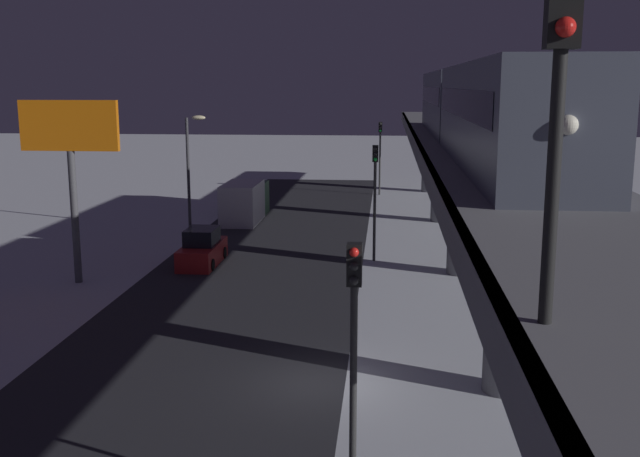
# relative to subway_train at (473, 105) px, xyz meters

# --- Properties ---
(ground_plane) EXTENTS (240.00, 240.00, 0.00)m
(ground_plane) POSITION_rel_subway_train_xyz_m (6.10, 11.93, -8.69)
(ground_plane) COLOR silver
(avenue_asphalt) EXTENTS (11.00, 105.52, 0.01)m
(avenue_asphalt) POSITION_rel_subway_train_xyz_m (10.58, 11.93, -8.69)
(avenue_asphalt) COLOR #28282D
(avenue_asphalt) RESTS_ON ground_plane
(elevated_railway) EXTENTS (5.00, 105.52, 6.91)m
(elevated_railway) POSITION_rel_subway_train_xyz_m (0.09, 11.93, -2.73)
(elevated_railway) COLOR slate
(elevated_railway) RESTS_ON ground_plane
(subway_train) EXTENTS (2.94, 36.87, 3.40)m
(subway_train) POSITION_rel_subway_train_xyz_m (0.00, 0.00, 0.00)
(subway_train) COLOR #4C5160
(subway_train) RESTS_ON elevated_railway
(rail_signal) EXTENTS (0.36, 0.41, 4.00)m
(rail_signal) POSITION_rel_subway_train_xyz_m (1.98, 26.32, 0.95)
(rail_signal) COLOR black
(rail_signal) RESTS_ON elevated_railway
(sedan_red) EXTENTS (1.91, 4.68, 1.97)m
(sedan_red) POSITION_rel_subway_train_xyz_m (13.78, -4.00, -7.91)
(sedan_red) COLOR #A51E1E
(sedan_red) RESTS_ON ground_plane
(box_truck) EXTENTS (2.40, 7.40, 2.80)m
(box_truck) POSITION_rel_subway_train_xyz_m (13.98, -17.45, -7.35)
(box_truck) COLOR #2D6038
(box_truck) RESTS_ON ground_plane
(traffic_light_near) EXTENTS (0.32, 0.44, 6.40)m
(traffic_light_near) POSITION_rel_subway_train_xyz_m (4.48, 19.74, -4.50)
(traffic_light_near) COLOR #2D2D2D
(traffic_light_near) RESTS_ON ground_plane
(traffic_light_mid) EXTENTS (0.32, 0.44, 6.40)m
(traffic_light_mid) POSITION_rel_subway_train_xyz_m (4.48, -5.57, -4.50)
(traffic_light_mid) COLOR #2D2D2D
(traffic_light_mid) RESTS_ON ground_plane
(traffic_light_far) EXTENTS (0.32, 0.44, 6.40)m
(traffic_light_far) POSITION_rel_subway_train_xyz_m (4.48, -30.87, -4.50)
(traffic_light_far) COLOR #2D2D2D
(traffic_light_far) RESTS_ON ground_plane
(commercial_billboard) EXTENTS (4.80, 0.36, 8.90)m
(commercial_billboard) POSITION_rel_subway_train_xyz_m (18.96, 0.32, -1.86)
(commercial_billboard) COLOR #4C4C51
(commercial_billboard) RESTS_ON ground_plane
(street_lamp_far) EXTENTS (1.35, 0.44, 7.65)m
(street_lamp_far) POSITION_rel_subway_train_xyz_m (16.66, -13.07, -3.88)
(street_lamp_far) COLOR #38383D
(street_lamp_far) RESTS_ON ground_plane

